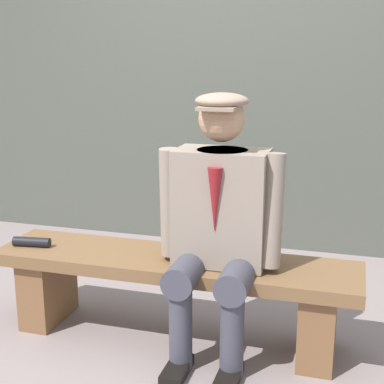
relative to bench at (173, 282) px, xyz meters
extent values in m
plane|color=gray|center=(0.00, 0.00, -0.31)|extent=(30.00, 30.00, 0.00)
cube|color=brown|center=(0.00, 0.00, 0.10)|extent=(1.88, 0.43, 0.07)
cube|color=brown|center=(-0.74, 0.00, -0.12)|extent=(0.17, 0.37, 0.38)
cube|color=brown|center=(0.74, 0.00, -0.12)|extent=(0.17, 0.37, 0.38)
cube|color=gray|center=(-0.25, 0.00, 0.42)|extent=(0.44, 0.26, 0.56)
cylinder|color=#1E2338|center=(-0.25, 0.00, 0.67)|extent=(0.24, 0.24, 0.06)
cone|color=maroon|center=(-0.25, 0.13, 0.49)|extent=(0.07, 0.07, 0.31)
sphere|color=tan|center=(-0.25, 0.02, 0.85)|extent=(0.22, 0.22, 0.22)
ellipsoid|color=gray|center=(-0.25, 0.02, 0.93)|extent=(0.25, 0.25, 0.08)
cube|color=gray|center=(-0.25, 0.12, 0.91)|extent=(0.17, 0.10, 0.02)
cylinder|color=#3F3F4A|center=(-0.37, 0.14, 0.14)|extent=(0.15, 0.42, 0.15)
cylinder|color=#3F3F4A|center=(-0.37, 0.28, -0.08)|extent=(0.11, 0.11, 0.45)
cube|color=black|center=(-0.37, 0.34, -0.28)|extent=(0.10, 0.24, 0.05)
cylinder|color=gray|center=(-0.50, 0.04, 0.43)|extent=(0.12, 0.15, 0.54)
cylinder|color=#3F3F4A|center=(-0.13, 0.14, 0.14)|extent=(0.15, 0.42, 0.15)
cylinder|color=#3F3F4A|center=(-0.13, 0.28, -0.08)|extent=(0.11, 0.11, 0.45)
cube|color=black|center=(-0.13, 0.34, -0.28)|extent=(0.10, 0.24, 0.05)
cylinder|color=gray|center=(0.00, 0.04, 0.43)|extent=(0.10, 0.12, 0.54)
cylinder|color=black|center=(0.78, 0.06, 0.16)|extent=(0.21, 0.08, 0.05)
cube|color=#4B4F46|center=(0.00, -1.66, 0.64)|extent=(12.00, 0.24, 1.90)
camera|label=1|loc=(-0.85, 2.54, 1.15)|focal=52.28mm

